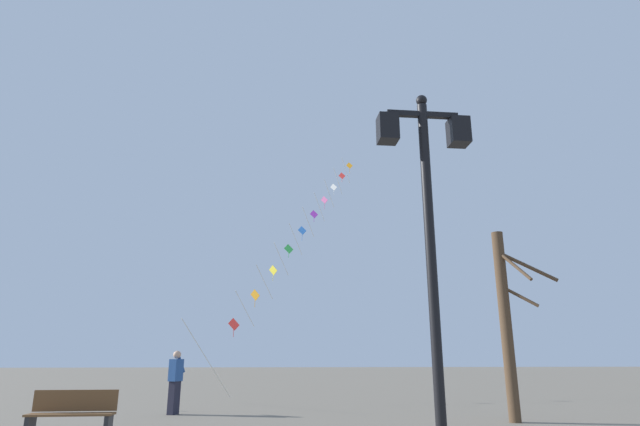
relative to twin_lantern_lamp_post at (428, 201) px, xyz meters
name	(u,v)px	position (x,y,z in m)	size (l,w,h in m)	color
ground_plane	(273,401)	(-1.88, 13.50, -3.59)	(160.00, 160.00, 0.00)	#756B5B
twin_lantern_lamp_post	(428,201)	(0.00, 0.00, 0.00)	(1.33, 0.28, 5.21)	black
kite_train	(301,232)	(-0.63, 17.71, 3.88)	(7.96, 14.64, 13.93)	brown
kite_flyer	(175,380)	(-4.69, 8.88, -2.68)	(0.41, 0.62, 1.71)	#1E1E2D
bare_tree	(507,319)	(3.93, 6.16, -1.12)	(1.53, 1.58, 4.74)	#4C3826
park_bench	(72,414)	(-5.90, 4.50, -3.14)	(1.61, 0.47, 0.89)	brown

